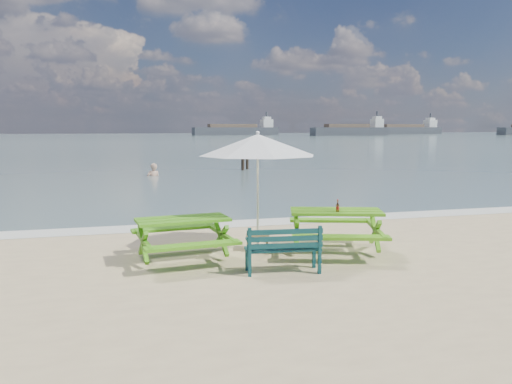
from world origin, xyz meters
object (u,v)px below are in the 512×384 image
object	(u,v)px
park_bench	(283,258)
patio_umbrella	(258,145)
picnic_table_left	(183,240)
side_table	(258,242)
swimmer	(154,182)
picnic_table_right	(336,232)
beer_bottle	(338,208)

from	to	relation	value
park_bench	patio_umbrella	distance (m)	2.40
picnic_table_left	patio_umbrella	world-z (taller)	patio_umbrella
park_bench	side_table	xyz separation A→B (m)	(-0.01, 1.57, -0.08)
park_bench	swimmer	distance (m)	17.12
picnic_table_left	patio_umbrella	xyz separation A→B (m)	(1.51, 0.43, 1.68)
picnic_table_right	swimmer	bearing A→B (deg)	98.98
picnic_table_right	patio_umbrella	size ratio (longest dim) A/B	0.82
picnic_table_left	picnic_table_right	xyz separation A→B (m)	(2.90, -0.15, 0.02)
park_bench	side_table	size ratio (longest dim) A/B	2.26
picnic_table_right	side_table	bearing A→B (deg)	157.55
picnic_table_left	swimmer	world-z (taller)	picnic_table_left
picnic_table_right	swimmer	world-z (taller)	picnic_table_right
park_bench	patio_umbrella	size ratio (longest dim) A/B	0.45
park_bench	swimmer	size ratio (longest dim) A/B	0.70
patio_umbrella	beer_bottle	size ratio (longest dim) A/B	12.49
park_bench	side_table	bearing A→B (deg)	90.39
park_bench	swimmer	world-z (taller)	park_bench
picnic_table_left	side_table	world-z (taller)	picnic_table_left
side_table	swimmer	bearing A→B (deg)	94.23
picnic_table_left	picnic_table_right	world-z (taller)	picnic_table_right
picnic_table_left	park_bench	bearing A→B (deg)	-36.94
patio_umbrella	swimmer	distance (m)	15.72
picnic_table_left	picnic_table_right	bearing A→B (deg)	-2.88
picnic_table_left	swimmer	bearing A→B (deg)	88.71
picnic_table_left	patio_umbrella	distance (m)	2.30
swimmer	patio_umbrella	bearing A→B (deg)	-85.77
picnic_table_left	park_bench	world-z (taller)	picnic_table_left
picnic_table_right	patio_umbrella	xyz separation A→B (m)	(-1.39, 0.58, 1.66)
beer_bottle	side_table	bearing A→B (deg)	151.20
picnic_table_right	swimmer	xyz separation A→B (m)	(-2.54, 16.08, -0.69)
picnic_table_right	picnic_table_left	bearing A→B (deg)	177.12
picnic_table_right	side_table	world-z (taller)	picnic_table_right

